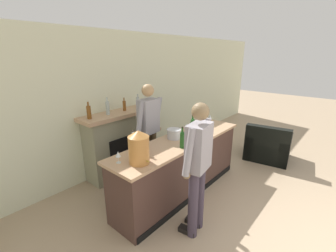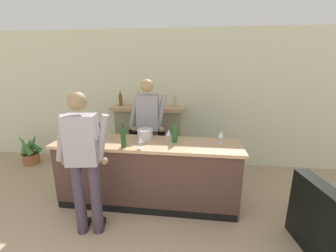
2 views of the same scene
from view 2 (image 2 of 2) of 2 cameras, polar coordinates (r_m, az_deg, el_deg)
name	(u,v)px [view 2 (image 2 of 2)]	position (r m, az deg, el deg)	size (l,w,h in m)	color
wall_back_panel	(159,99)	(4.73, -2.28, 6.90)	(12.00, 0.07, 2.75)	beige
bar_counter	(148,173)	(3.46, -5.19, -11.84)	(2.71, 0.67, 0.99)	#4A312A
fireplace_stone	(149,136)	(4.69, -4.85, -2.43)	(1.45, 0.52, 1.58)	gray
potted_plant_corner	(30,151)	(5.65, -31.63, -5.47)	(0.41, 0.41, 0.70)	#9A5C3A
person_customer	(84,160)	(2.84, -20.62, -8.02)	(0.65, 0.35, 1.79)	#403645
person_bartender	(148,128)	(3.86, -5.09, -0.39)	(0.66, 0.32, 1.84)	brown
copper_dispenser	(76,127)	(3.47, -22.39, -0.25)	(0.27, 0.31, 0.44)	#BF7F3D
ice_bucket_steel	(145,134)	(3.36, -5.84, -2.14)	(0.24, 0.24, 0.16)	silver
wine_bottle_riesling_slim	(123,137)	(3.09, -11.29, -2.72)	(0.07, 0.07, 0.33)	#194818
wine_bottle_cabernet_heavy	(98,129)	(3.55, -17.35, -0.81)	(0.07, 0.07, 0.31)	maroon
wine_bottle_chardonnay_pale	(175,133)	(3.22, 1.73, -1.73)	(0.08, 0.08, 0.32)	#1F551E
wine_bottle_port_short	(93,127)	(3.65, -18.41, -0.23)	(0.08, 0.08, 0.34)	#AABDBD
wine_glass_mid_counter	(169,133)	(3.29, 0.19, -1.69)	(0.09, 0.09, 0.17)	silver
wine_glass_back_row	(73,130)	(3.76, -23.05, -0.92)	(0.07, 0.07, 0.16)	silver
wine_glass_by_dispenser	(141,140)	(3.01, -6.99, -3.61)	(0.07, 0.07, 0.16)	silver
wine_glass_front_left	(221,135)	(3.26, 13.31, -2.12)	(0.08, 0.08, 0.18)	silver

